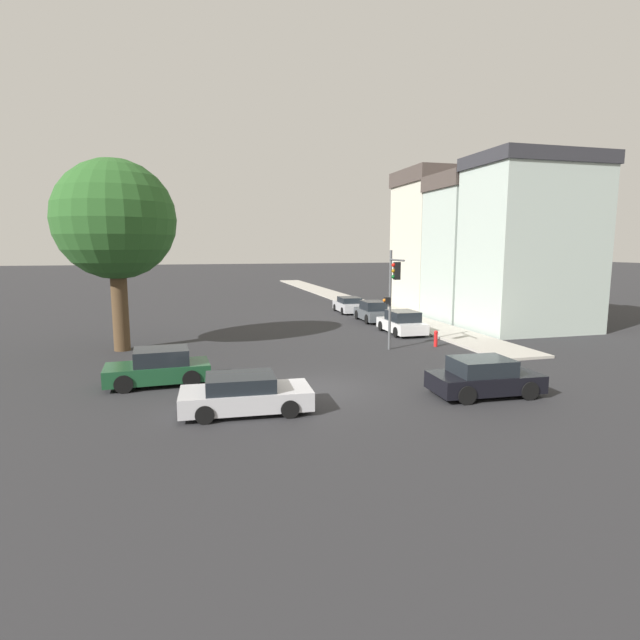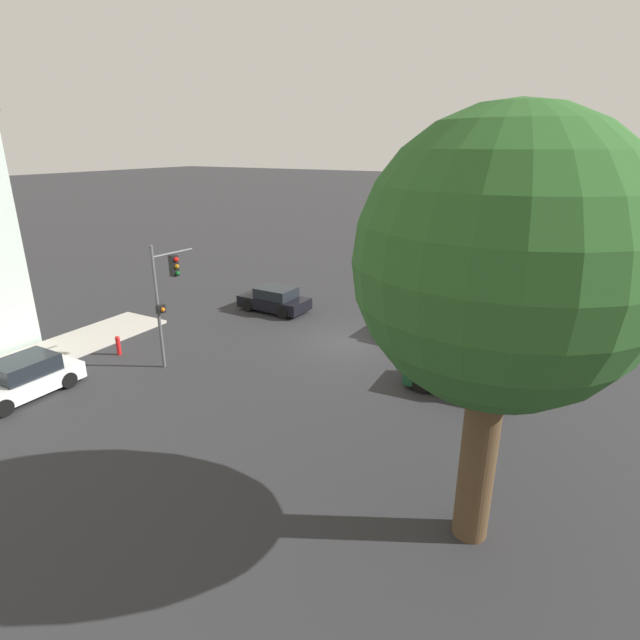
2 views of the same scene
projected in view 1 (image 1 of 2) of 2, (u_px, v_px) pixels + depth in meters
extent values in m
plane|color=#28282B|center=(319.00, 389.00, 19.59)|extent=(300.00, 300.00, 0.00)
cube|color=#ADA89E|center=(344.00, 299.00, 53.28)|extent=(3.05, 60.00, 0.14)
cube|color=#ADBCB2|center=(531.00, 251.00, 32.65)|extent=(7.78, 5.40, 10.54)
cube|color=#2D2D33|center=(537.00, 161.00, 31.82)|extent=(8.09, 5.62, 0.83)
cube|color=#ADBCB2|center=(483.00, 256.00, 38.00)|extent=(7.76, 5.10, 9.71)
cube|color=#473D38|center=(486.00, 183.00, 37.21)|extent=(8.07, 5.31, 1.14)
cube|color=beige|center=(443.00, 249.00, 43.39)|extent=(7.30, 6.33, 10.73)
cube|color=#473D38|center=(445.00, 178.00, 42.52)|extent=(7.59, 6.58, 1.27)
cylinder|color=#4C3823|center=(120.00, 308.00, 26.59)|extent=(0.84, 0.84, 4.61)
sphere|color=#285623|center=(115.00, 220.00, 25.92)|extent=(6.21, 6.21, 6.21)
cylinder|color=#515456|center=(390.00, 300.00, 26.79)|extent=(0.14, 0.14, 5.36)
cylinder|color=#515456|center=(397.00, 260.00, 25.45)|extent=(0.28, 2.09, 0.10)
cube|color=black|center=(397.00, 271.00, 25.53)|extent=(0.33, 0.33, 0.90)
sphere|color=red|center=(394.00, 265.00, 25.46)|extent=(0.20, 0.20, 0.20)
sphere|color=#99660F|center=(393.00, 271.00, 25.50)|extent=(0.20, 0.20, 0.20)
sphere|color=#0F511E|center=(393.00, 277.00, 25.54)|extent=(0.20, 0.20, 0.20)
cube|color=black|center=(387.00, 300.00, 26.76)|extent=(0.25, 0.37, 0.35)
sphere|color=orange|center=(384.00, 300.00, 26.73)|extent=(0.18, 0.18, 0.18)
cube|color=#194728|center=(158.00, 372.00, 20.17)|extent=(4.15, 2.12, 0.66)
cube|color=black|center=(161.00, 356.00, 20.13)|extent=(2.20, 1.78, 0.62)
cylinder|color=black|center=(124.00, 384.00, 18.97)|extent=(0.72, 0.26, 0.71)
cylinder|color=black|center=(126.00, 373.00, 20.65)|extent=(0.72, 0.26, 0.71)
cylinder|color=black|center=(191.00, 379.00, 19.74)|extent=(0.72, 0.26, 0.71)
cylinder|color=black|center=(189.00, 368.00, 21.42)|extent=(0.72, 0.26, 0.71)
cube|color=black|center=(485.00, 382.00, 18.72)|extent=(4.11, 2.06, 0.65)
cube|color=black|center=(482.00, 366.00, 18.59)|extent=(2.16, 1.76, 0.58)
cylinder|color=black|center=(501.00, 378.00, 19.89)|extent=(0.70, 0.24, 0.69)
cylinder|color=black|center=(529.00, 391.00, 18.14)|extent=(0.70, 0.24, 0.69)
cylinder|color=black|center=(443.00, 382.00, 19.34)|extent=(0.70, 0.24, 0.69)
cylinder|color=black|center=(466.00, 395.00, 17.59)|extent=(0.70, 0.24, 0.69)
cube|color=#B7B7BC|center=(246.00, 398.00, 16.80)|extent=(4.45, 2.14, 0.63)
cube|color=black|center=(240.00, 382.00, 16.68)|extent=(2.35, 1.81, 0.49)
cylinder|color=black|center=(282.00, 393.00, 17.99)|extent=(0.62, 0.25, 0.61)
cylinder|color=black|center=(290.00, 409.00, 16.23)|extent=(0.62, 0.25, 0.61)
cylinder|color=black|center=(206.00, 398.00, 17.43)|extent=(0.62, 0.25, 0.61)
cylinder|color=black|center=(205.00, 415.00, 15.67)|extent=(0.62, 0.25, 0.61)
cube|color=silver|center=(402.00, 326.00, 32.15)|extent=(1.92, 4.13, 0.66)
cube|color=black|center=(403.00, 316.00, 31.90)|extent=(1.67, 2.15, 0.64)
cylinder|color=black|center=(381.00, 326.00, 33.18)|extent=(0.22, 0.65, 0.64)
cylinder|color=black|center=(406.00, 325.00, 33.62)|extent=(0.22, 0.65, 0.64)
cylinder|color=black|center=(396.00, 332.00, 30.73)|extent=(0.22, 0.65, 0.64)
cylinder|color=black|center=(423.00, 331.00, 31.17)|extent=(0.22, 0.65, 0.64)
cube|color=#4C5156|center=(372.00, 314.00, 37.39)|extent=(1.85, 4.08, 0.70)
cube|color=black|center=(373.00, 305.00, 37.14)|extent=(1.58, 2.14, 0.64)
cylinder|color=black|center=(357.00, 315.00, 38.45)|extent=(0.24, 0.71, 0.71)
cylinder|color=black|center=(377.00, 314.00, 38.80)|extent=(0.24, 0.71, 0.71)
cylinder|color=black|center=(367.00, 319.00, 36.04)|extent=(0.24, 0.71, 0.71)
cylinder|color=black|center=(388.00, 319.00, 36.39)|extent=(0.24, 0.71, 0.71)
cube|color=#B7B7BC|center=(349.00, 306.00, 42.44)|extent=(1.99, 4.08, 0.70)
cube|color=black|center=(349.00, 300.00, 42.20)|extent=(1.70, 2.15, 0.46)
cylinder|color=black|center=(335.00, 307.00, 43.48)|extent=(0.24, 0.62, 0.61)
cylinder|color=black|center=(354.00, 307.00, 43.87)|extent=(0.24, 0.62, 0.61)
cylinder|color=black|center=(343.00, 311.00, 41.08)|extent=(0.24, 0.62, 0.61)
cylinder|color=black|center=(363.00, 310.00, 41.46)|extent=(0.24, 0.62, 0.61)
cylinder|color=red|center=(436.00, 340.00, 27.87)|extent=(0.20, 0.20, 0.75)
sphere|color=red|center=(436.00, 332.00, 27.81)|extent=(0.22, 0.22, 0.22)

